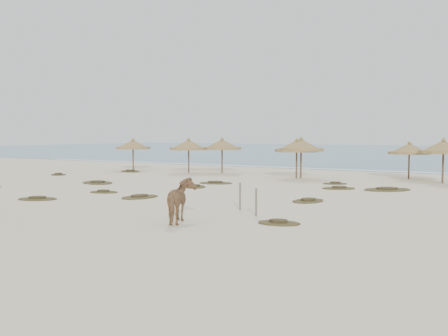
# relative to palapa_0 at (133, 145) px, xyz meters

# --- Properties ---
(ground) EXTENTS (160.00, 160.00, 0.00)m
(ground) POSITION_rel_palapa_0_xyz_m (13.72, -16.10, -2.31)
(ground) COLOR beige
(ground) RESTS_ON ground
(ocean) EXTENTS (200.00, 100.00, 0.01)m
(ocean) POSITION_rel_palapa_0_xyz_m (13.72, 58.90, -2.31)
(ocean) COLOR #294F7B
(ocean) RESTS_ON ground
(foam_line) EXTENTS (70.00, 0.60, 0.01)m
(foam_line) POSITION_rel_palapa_0_xyz_m (13.72, 9.90, -2.31)
(foam_line) COLOR white
(foam_line) RESTS_ON ground
(palapa_0) EXTENTS (4.11, 4.11, 2.98)m
(palapa_0) POSITION_rel_palapa_0_xyz_m (0.00, 0.00, 0.00)
(palapa_0) COLOR brown
(palapa_0) RESTS_ON ground
(palapa_1) EXTENTS (4.24, 4.24, 3.04)m
(palapa_1) POSITION_rel_palapa_0_xyz_m (6.29, -0.21, 0.04)
(palapa_1) COLOR brown
(palapa_1) RESTS_ON ground
(palapa_2) EXTENTS (4.03, 4.03, 3.08)m
(palapa_2) POSITION_rel_palapa_0_xyz_m (8.75, 1.23, 0.08)
(palapa_2) COLOR brown
(palapa_2) RESTS_ON ground
(palapa_3) EXTENTS (4.42, 4.42, 3.17)m
(palapa_3) POSITION_rel_palapa_0_xyz_m (16.49, -0.28, 0.14)
(palapa_3) COLOR brown
(palapa_3) RESTS_ON ground
(palapa_4) EXTENTS (3.95, 3.95, 3.07)m
(palapa_4) POSITION_rel_palapa_0_xyz_m (16.21, -0.47, 0.06)
(palapa_4) COLOR brown
(palapa_4) RESTS_ON ground
(palapa_5) EXTENTS (3.94, 3.94, 2.85)m
(palapa_5) POSITION_rel_palapa_0_xyz_m (23.64, 3.14, -0.11)
(palapa_5) COLOR brown
(palapa_5) RESTS_ON ground
(palapa_6) EXTENTS (4.19, 4.19, 3.12)m
(palapa_6) POSITION_rel_palapa_0_xyz_m (26.20, 0.88, 0.11)
(palapa_6) COLOR brown
(palapa_6) RESTS_ON ground
(horse) EXTENTS (1.65, 2.19, 1.68)m
(horse) POSITION_rel_palapa_0_xyz_m (19.37, -20.19, -1.47)
(horse) COLOR olive
(horse) RESTS_ON ground
(fence_post_near) EXTENTS (0.11, 0.11, 1.14)m
(fence_post_near) POSITION_rel_palapa_0_xyz_m (21.13, -17.35, -1.74)
(fence_post_near) COLOR #64574B
(fence_post_near) RESTS_ON ground
(fence_post_far) EXTENTS (0.10, 0.10, 1.20)m
(fence_post_far) POSITION_rel_palapa_0_xyz_m (19.76, -16.18, -1.71)
(fence_post_far) COLOR #64574B
(fence_post_far) RESTS_ON ground
(scrub_1) EXTENTS (3.31, 2.81, 0.16)m
(scrub_1) POSITION_rel_palapa_0_xyz_m (5.85, -10.65, -2.26)
(scrub_1) COLOR #4D4422
(scrub_1) RESTS_ON ground
(scrub_2) EXTENTS (1.89, 1.52, 0.16)m
(scrub_2) POSITION_rel_palapa_0_xyz_m (10.01, -14.46, -2.26)
(scrub_2) COLOR #4D4422
(scrub_2) RESTS_ON ground
(scrub_3) EXTENTS (2.38, 2.49, 0.16)m
(scrub_3) POSITION_rel_palapa_0_xyz_m (12.94, -9.44, -2.26)
(scrub_3) COLOR #4D4422
(scrub_3) RESTS_ON ground
(scrub_4) EXTENTS (1.71, 2.26, 0.16)m
(scrub_4) POSITION_rel_palapa_0_xyz_m (21.47, -12.18, -2.26)
(scrub_4) COLOR #4D4422
(scrub_4) RESTS_ON ground
(scrub_5) EXTENTS (3.46, 3.49, 0.16)m
(scrub_5) POSITION_rel_palapa_0_xyz_m (23.80, -5.10, -2.26)
(scrub_5) COLOR #4D4422
(scrub_5) RESTS_ON ground
(scrub_6) EXTENTS (2.62, 2.21, 0.16)m
(scrub_6) POSITION_rel_palapa_0_xyz_m (1.09, -1.70, -2.26)
(scrub_6) COLOR #4D4422
(scrub_6) RESTS_ON ground
(scrub_7) EXTENTS (2.46, 2.25, 0.16)m
(scrub_7) POSITION_rel_palapa_0_xyz_m (21.10, -5.86, -2.26)
(scrub_7) COLOR #4D4422
(scrub_7) RESTS_ON ground
(scrub_8) EXTENTS (2.11, 1.94, 0.16)m
(scrub_8) POSITION_rel_palapa_0_xyz_m (-1.70, -7.28, -2.26)
(scrub_8) COLOR #4D4422
(scrub_8) RESTS_ON ground
(scrub_9) EXTENTS (1.84, 2.44, 0.16)m
(scrub_9) POSITION_rel_palapa_0_xyz_m (13.24, -15.19, -2.26)
(scrub_9) COLOR #4D4422
(scrub_9) RESTS_ON ground
(scrub_10) EXTENTS (1.93, 1.72, 0.16)m
(scrub_10) POSITION_rel_palapa_0_xyz_m (20.04, -3.20, -2.26)
(scrub_10) COLOR #4D4422
(scrub_10) RESTS_ON ground
(scrub_11) EXTENTS (2.39, 2.01, 0.16)m
(scrub_11) POSITION_rel_palapa_0_xyz_m (9.16, -18.36, -2.26)
(scrub_11) COLOR #4D4422
(scrub_11) RESTS_ON ground
(scrub_12) EXTENTS (1.81, 1.35, 0.16)m
(scrub_12) POSITION_rel_palapa_0_xyz_m (22.65, -18.54, -2.26)
(scrub_12) COLOR #4D4422
(scrub_12) RESTS_ON ground
(scrub_13) EXTENTS (2.67, 2.17, 0.16)m
(scrub_13) POSITION_rel_palapa_0_xyz_m (12.91, -6.82, -2.26)
(scrub_13) COLOR #4D4422
(scrub_13) RESTS_ON ground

